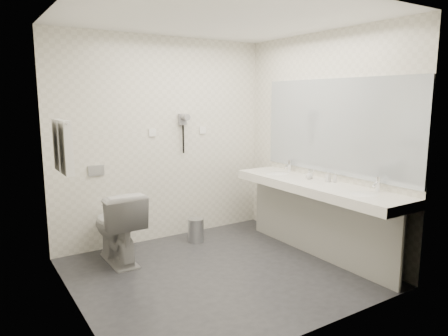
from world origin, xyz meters
TOP-DOWN VIEW (x-y plane):
  - floor at (0.00, 0.00)m, footprint 2.80×2.80m
  - ceiling at (0.00, 0.00)m, footprint 2.80×2.80m
  - wall_back at (0.00, 1.30)m, footprint 2.80×0.00m
  - wall_front at (0.00, -1.30)m, footprint 2.80×0.00m
  - wall_left at (-1.40, 0.00)m, footprint 0.00×2.60m
  - wall_right at (1.40, 0.00)m, footprint 0.00×2.60m
  - vanity_counter at (1.12, -0.20)m, footprint 0.55×2.20m
  - vanity_panel at (1.15, -0.20)m, footprint 0.03×2.15m
  - vanity_post_near at (1.18, -1.24)m, footprint 0.06×0.06m
  - vanity_post_far at (1.18, 0.84)m, footprint 0.06×0.06m
  - mirror at (1.39, -0.20)m, footprint 0.02×2.20m
  - basin_near at (1.12, -0.85)m, footprint 0.40×0.31m
  - basin_far at (1.12, 0.45)m, footprint 0.40×0.31m
  - faucet_near at (1.32, -0.85)m, footprint 0.04×0.04m
  - faucet_far at (1.32, 0.45)m, footprint 0.04×0.04m
  - soap_bottle_a at (1.26, -0.25)m, footprint 0.06×0.06m
  - soap_bottle_b at (1.20, -0.02)m, footprint 0.09×0.09m
  - soap_bottle_c at (1.30, -0.32)m, footprint 0.05×0.05m
  - glass_left at (1.25, 0.01)m, footprint 0.06×0.06m
  - toilet at (-0.78, 0.85)m, footprint 0.45×0.79m
  - flush_plate at (-0.85, 1.29)m, footprint 0.18×0.02m
  - pedal_bin at (0.24, 0.94)m, footprint 0.26×0.26m
  - bin_lid at (0.24, 0.94)m, footprint 0.20×0.20m
  - towel_rail at (-1.35, 0.55)m, footprint 0.02×0.62m
  - towel_near at (-1.34, 0.41)m, footprint 0.07×0.24m
  - towel_far at (-1.34, 0.69)m, footprint 0.07×0.24m
  - dryer_cradle at (0.25, 1.27)m, footprint 0.10×0.04m
  - dryer_barrel at (0.25, 1.20)m, footprint 0.08×0.14m
  - dryer_cord at (0.25, 1.26)m, footprint 0.02×0.02m
  - switch_plate_a at (-0.15, 1.29)m, footprint 0.09×0.02m
  - switch_plate_b at (0.55, 1.29)m, footprint 0.09×0.02m

SIDE VIEW (x-z plane):
  - floor at x=0.00m, z-range 0.00..0.00m
  - pedal_bin at x=0.24m, z-range 0.00..0.28m
  - bin_lid at x=0.24m, z-range 0.28..0.29m
  - vanity_panel at x=1.15m, z-range 0.00..0.75m
  - vanity_post_near at x=1.18m, z-range 0.00..0.75m
  - vanity_post_far at x=1.18m, z-range 0.00..0.75m
  - toilet at x=-0.78m, z-range 0.00..0.80m
  - vanity_counter at x=1.12m, z-range 0.75..0.85m
  - basin_near at x=1.12m, z-range 0.81..0.86m
  - basin_far at x=1.12m, z-range 0.81..0.86m
  - soap_bottle_b at x=1.20m, z-range 0.85..0.95m
  - glass_left at x=1.25m, z-range 0.85..0.95m
  - soap_bottle_c at x=1.30m, z-range 0.85..0.96m
  - soap_bottle_a at x=1.26m, z-range 0.85..0.96m
  - faucet_near at x=1.32m, z-range 0.85..1.00m
  - faucet_far at x=1.32m, z-range 0.85..1.00m
  - flush_plate at x=-0.85m, z-range 0.89..1.01m
  - wall_back at x=0.00m, z-range -0.15..2.65m
  - wall_front at x=0.00m, z-range -0.15..2.65m
  - wall_left at x=-1.40m, z-range -0.05..2.55m
  - wall_right at x=1.40m, z-range -0.05..2.55m
  - dryer_cord at x=0.25m, z-range 1.07..1.43m
  - towel_near at x=-1.34m, z-range 1.09..1.57m
  - towel_far at x=-1.34m, z-range 1.09..1.57m
  - switch_plate_a at x=-0.15m, z-range 1.31..1.40m
  - switch_plate_b at x=0.55m, z-range 1.31..1.40m
  - mirror at x=1.39m, z-range 0.92..1.98m
  - dryer_cradle at x=0.25m, z-range 1.43..1.57m
  - dryer_barrel at x=0.25m, z-range 1.49..1.57m
  - towel_rail at x=-1.35m, z-range 1.54..1.56m
  - ceiling at x=0.00m, z-range 2.50..2.50m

